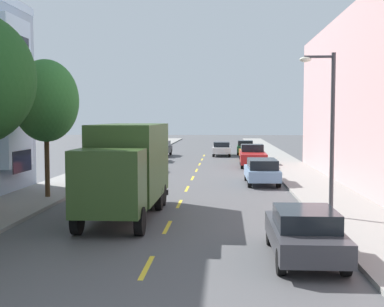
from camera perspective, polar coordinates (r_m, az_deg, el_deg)
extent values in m
plane|color=#4C4C4F|center=(36.46, 0.34, -2.18)|extent=(160.00, 160.00, 0.00)
cube|color=gray|center=(35.59, -11.34, -2.30)|extent=(3.20, 120.00, 0.14)
cube|color=gray|center=(34.79, 11.92, -2.45)|extent=(3.20, 120.00, 0.14)
cube|color=yellow|center=(13.91, -5.00, -12.36)|extent=(0.14, 2.20, 0.01)
cube|color=yellow|center=(18.72, -2.72, -8.08)|extent=(0.14, 2.20, 0.01)
cube|color=yellow|center=(23.61, -1.40, -5.55)|extent=(0.14, 2.20, 0.01)
cube|color=yellow|center=(28.54, -0.55, -3.89)|extent=(0.14, 2.20, 0.01)
cube|color=yellow|center=(33.48, 0.06, -2.72)|extent=(0.14, 2.20, 0.01)
cube|color=yellow|center=(38.45, 0.50, -1.86)|extent=(0.14, 2.20, 0.01)
cube|color=yellow|center=(43.42, 0.85, -1.19)|extent=(0.14, 2.20, 0.01)
cube|color=yellow|center=(48.40, 1.12, -0.65)|extent=(0.14, 2.20, 0.01)
cube|color=yellow|center=(53.38, 1.34, -0.22)|extent=(0.14, 2.20, 0.01)
cube|color=#CAE7FE|center=(27.48, -18.91, 6.34)|extent=(0.55, 3.11, 7.44)
cube|color=#1E232D|center=(27.43, -18.18, -0.81)|extent=(0.04, 2.37, 1.10)
cube|color=#1E232D|center=(27.35, -18.31, 5.17)|extent=(0.04, 2.37, 1.10)
cube|color=#1E232D|center=(27.57, -18.44, 11.12)|extent=(0.04, 2.37, 1.10)
cylinder|color=#47331E|center=(25.60, -15.66, -1.14)|extent=(0.23, 0.23, 3.11)
ellipsoid|color=#2D6B2D|center=(25.52, -15.79, 5.62)|extent=(3.09, 3.09, 3.89)
cylinder|color=#38383D|center=(20.28, 15.18, 1.94)|extent=(0.16, 0.16, 6.20)
cylinder|color=#38383D|center=(20.29, 13.79, 10.31)|extent=(1.10, 0.10, 0.10)
ellipsoid|color=silver|center=(20.20, 12.37, 10.08)|extent=(0.44, 0.28, 0.20)
cube|color=#2D471E|center=(21.36, -6.73, -0.78)|extent=(2.44, 5.88, 2.98)
cube|color=#2D471E|center=(17.42, -9.20, -3.17)|extent=(2.32, 1.92, 2.20)
cube|color=black|center=(16.50, -9.92, -1.89)|extent=(2.02, 0.09, 0.97)
cube|color=black|center=(24.34, -5.45, -4.26)|extent=(2.40, 0.18, 0.24)
cylinder|color=black|center=(17.85, -12.53, -7.21)|extent=(0.29, 0.96, 0.96)
cylinder|color=black|center=(17.37, -5.75, -7.44)|extent=(0.29, 0.96, 0.96)
cylinder|color=black|center=(23.45, -8.47, -4.48)|extent=(0.29, 0.96, 0.96)
cylinder|color=black|center=(23.09, -3.30, -4.58)|extent=(0.29, 0.96, 0.96)
cylinder|color=black|center=(22.39, -9.07, -4.89)|extent=(0.29, 0.96, 0.96)
cylinder|color=black|center=(22.01, -3.66, -5.00)|extent=(0.29, 0.96, 0.96)
cube|color=#195B60|center=(46.04, -4.50, -0.12)|extent=(1.80, 4.50, 0.60)
cube|color=black|center=(46.22, -4.47, 0.58)|extent=(1.58, 2.16, 0.50)
cylinder|color=black|center=(44.67, -5.78, -0.64)|extent=(0.22, 0.66, 0.66)
cylinder|color=black|center=(44.44, -3.77, -0.65)|extent=(0.22, 0.66, 0.66)
cylinder|color=black|center=(47.68, -5.19, -0.35)|extent=(0.22, 0.66, 0.66)
cylinder|color=black|center=(47.47, -3.30, -0.36)|extent=(0.22, 0.66, 0.66)
cube|color=#333338|center=(14.85, 12.22, -8.89)|extent=(1.81, 4.50, 0.60)
cube|color=black|center=(14.52, 12.39, -6.96)|extent=(1.59, 2.16, 0.50)
cylinder|color=black|center=(16.52, 14.15, -8.67)|extent=(0.22, 0.66, 0.66)
cylinder|color=black|center=(16.30, 8.61, -8.76)|extent=(0.22, 0.66, 0.66)
cylinder|color=black|center=(13.61, 16.54, -11.45)|extent=(0.22, 0.66, 0.66)
cylinder|color=black|center=(13.35, 9.78, -11.65)|extent=(0.22, 0.66, 0.66)
cube|color=maroon|center=(29.89, -9.06, -2.18)|extent=(2.14, 5.35, 0.80)
cube|color=black|center=(28.68, -9.52, -1.04)|extent=(1.80, 1.64, 0.60)
cylinder|color=black|center=(28.37, -11.52, -3.36)|extent=(0.24, 0.67, 0.66)
cylinder|color=black|center=(28.01, -7.97, -3.41)|extent=(0.24, 0.67, 0.66)
cylinder|color=black|center=(31.86, -10.01, -2.54)|extent=(0.24, 0.67, 0.66)
cylinder|color=black|center=(31.54, -6.84, -2.57)|extent=(0.24, 0.67, 0.66)
cube|color=#194C28|center=(55.27, 5.88, 0.56)|extent=(1.86, 4.05, 0.62)
cube|color=black|center=(54.75, 5.89, 1.14)|extent=(1.58, 1.72, 0.55)
cylinder|color=black|center=(56.66, 6.63, 0.33)|extent=(0.24, 0.67, 0.66)
cylinder|color=black|center=(56.64, 5.09, 0.34)|extent=(0.24, 0.67, 0.66)
cylinder|color=black|center=(53.94, 6.70, 0.14)|extent=(0.24, 0.67, 0.66)
cylinder|color=black|center=(53.92, 5.09, 0.15)|extent=(0.24, 0.67, 0.66)
cube|color=black|center=(52.64, -3.48, 0.41)|extent=(1.95, 4.75, 0.62)
cube|color=black|center=(52.98, -3.42, 1.06)|extent=(1.68, 2.86, 0.55)
cylinder|color=black|center=(51.21, -4.63, -0.05)|extent=(0.24, 0.67, 0.66)
cylinder|color=black|center=(50.96, -2.85, -0.06)|extent=(0.24, 0.67, 0.66)
cylinder|color=black|center=(54.36, -4.06, 0.19)|extent=(0.24, 0.67, 0.66)
cylinder|color=black|center=(54.12, -2.38, 0.18)|extent=(0.24, 0.67, 0.66)
cube|color=#7A9EC6|center=(30.78, 7.67, -2.16)|extent=(1.89, 4.73, 0.62)
cube|color=black|center=(30.35, 7.74, -1.14)|extent=(1.64, 2.84, 0.55)
cylinder|color=black|center=(32.47, 8.83, -2.40)|extent=(0.23, 0.66, 0.66)
cylinder|color=black|center=(32.34, 6.01, -2.40)|extent=(0.23, 0.66, 0.66)
cylinder|color=black|center=(29.32, 9.50, -3.10)|extent=(0.23, 0.66, 0.66)
cylinder|color=black|center=(29.17, 6.37, -3.10)|extent=(0.23, 0.66, 0.66)
cube|color=navy|center=(37.75, -6.33, -0.81)|extent=(1.99, 4.82, 0.90)
cube|color=black|center=(37.69, -6.34, 0.41)|extent=(1.74, 2.80, 0.70)
cylinder|color=black|center=(36.34, -8.09, -1.72)|extent=(0.23, 0.66, 0.66)
cylinder|color=black|center=(36.05, -5.39, -1.74)|extent=(0.23, 0.66, 0.66)
cylinder|color=black|center=(39.53, -7.18, -1.25)|extent=(0.23, 0.66, 0.66)
cylinder|color=black|center=(39.27, -4.70, -1.27)|extent=(0.23, 0.66, 0.66)
cube|color=orange|center=(47.75, 6.39, 0.01)|extent=(1.88, 4.53, 0.60)
cube|color=black|center=(47.49, 6.41, 0.66)|extent=(1.62, 2.19, 0.50)
cylinder|color=black|center=(49.35, 7.18, -0.22)|extent=(0.23, 0.66, 0.66)
cylinder|color=black|center=(49.25, 5.35, -0.21)|extent=(0.23, 0.66, 0.66)
cylinder|color=black|center=(46.31, 7.49, -0.49)|extent=(0.23, 0.66, 0.66)
cylinder|color=black|center=(46.20, 5.53, -0.49)|extent=(0.23, 0.66, 0.66)
cube|color=#AD1E1E|center=(41.50, 6.72, -0.45)|extent=(2.07, 5.33, 0.80)
cube|color=black|center=(42.61, 6.66, 0.61)|extent=(1.78, 1.61, 0.60)
cylinder|color=black|center=(43.37, 7.79, -0.80)|extent=(0.23, 0.66, 0.66)
cylinder|color=black|center=(43.30, 5.44, -0.79)|extent=(0.23, 0.66, 0.66)
cylinder|color=black|center=(39.79, 8.11, -1.23)|extent=(0.23, 0.66, 0.66)
cylinder|color=black|center=(39.71, 5.54, -1.22)|extent=(0.23, 0.66, 0.66)
cube|color=silver|center=(53.04, 3.28, 0.42)|extent=(1.80, 4.50, 0.60)
cube|color=black|center=(52.79, 3.28, 1.00)|extent=(1.58, 2.16, 0.50)
cylinder|color=black|center=(54.59, 4.11, 0.21)|extent=(0.22, 0.66, 0.66)
cylinder|color=black|center=(54.60, 2.45, 0.21)|extent=(0.22, 0.66, 0.66)
cylinder|color=black|center=(51.54, 4.15, -0.02)|extent=(0.22, 0.66, 0.66)
cylinder|color=black|center=(51.54, 2.39, -0.01)|extent=(0.22, 0.66, 0.66)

